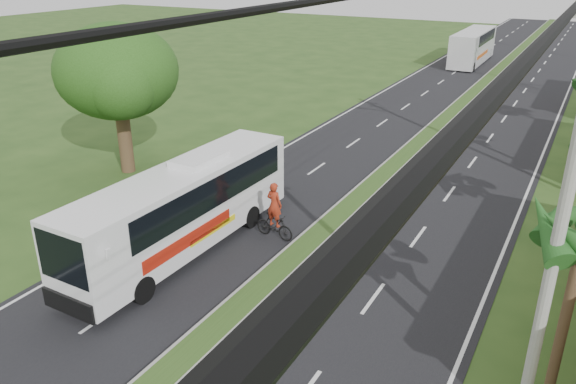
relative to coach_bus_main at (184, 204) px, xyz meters
The scene contains 10 objects.
ground 6.45m from the coach_bus_main, 50.10° to the right, with size 180.00×180.00×0.00m, color #294519.
road_asphalt 15.90m from the coach_bus_main, 75.52° to the left, with size 14.00×160.00×0.02m, color black.
median_strip 15.89m from the coach_bus_main, 75.52° to the left, with size 1.20×160.00×0.18m.
lane_edge_left 15.65m from the coach_bus_main, 100.22° to the left, with size 0.12×160.00×0.01m, color silver.
lane_edge_right 18.72m from the coach_bus_main, 55.14° to the left, with size 0.12×160.00×0.01m, color silver.
shade_tree 10.22m from the coach_bus_main, 147.02° to the left, with size 6.30×6.00×7.54m.
utility_pole_a 13.28m from the coach_bus_main, 12.32° to the right, with size 1.60×0.28×11.00m.
coach_bus_main is the anchor object (origin of this frame).
coach_bus_far 46.32m from the coach_bus_main, 89.17° to the left, with size 2.60×11.36×3.30m.
motorcyclist 3.61m from the coach_bus_main, 44.92° to the left, with size 1.77×0.66×2.38m.
Camera 1 is at (8.59, -10.01, 10.43)m, focal length 35.00 mm.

